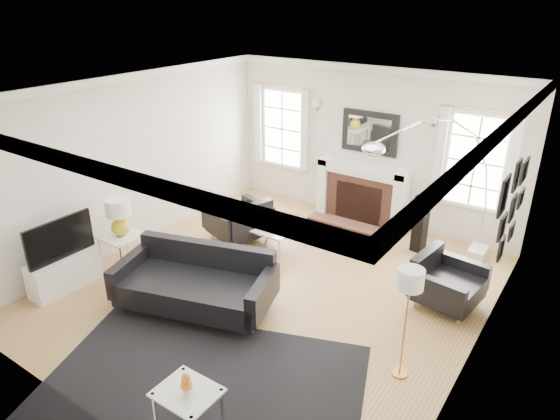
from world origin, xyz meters
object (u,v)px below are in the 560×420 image
Objects in this scene: fireplace at (361,194)px; armchair_right at (444,283)px; gourd_lamp at (119,215)px; armchair_left at (241,222)px; coffee_table at (274,227)px; sofa at (197,283)px; arc_floor_lamp at (431,186)px.

fireplace is 2.82m from armchair_right.
armchair_right is 1.69× the size of gourd_lamp.
armchair_left reaches higher than coffee_table.
gourd_lamp is (-1.56, 0.07, 0.58)m from sofa.
fireplace is at bearing 150.15° from arc_floor_lamp.
coffee_table is at bearing 177.29° from armchair_right.
coffee_table is (-2.91, 0.14, -0.01)m from armchair_right.
armchair_left is at bearing 65.72° from gourd_lamp.
armchair_left is at bearing -178.80° from armchair_right.
fireplace is 0.76× the size of sofa.
sofa reaches higher than armchair_right.
armchair_right is 1.50m from arc_floor_lamp.
gourd_lamp is 4.61m from arc_floor_lamp.
fireplace reaches higher than coffee_table.
armchair_left is at bearing -124.59° from fireplace.
gourd_lamp reaches higher than fireplace.
armchair_left is 1.18× the size of armchair_right.
fireplace is 3.81m from sofa.
armchair_right is at bearing 35.67° from sofa.
coffee_table is at bearing -114.41° from fireplace.
arc_floor_lamp is (2.06, 2.90, 0.92)m from sofa.
fireplace reaches higher than armchair_right.
sofa is 1.67m from gourd_lamp.
coffee_table is 2.49m from gourd_lamp.
fireplace is 1.74× the size of armchair_right.
gourd_lamp is (-1.35, -2.00, 0.62)m from coffee_table.
fireplace is at bearing 65.59° from coffee_table.
arc_floor_lamp is at bearing 54.60° from sofa.
armchair_right is at bearing -2.71° from coffee_table.
gourd_lamp reaches higher than coffee_table.
arc_floor_lamp reaches higher than sofa.
gourd_lamp is (-4.26, -1.87, 0.61)m from armchair_right.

